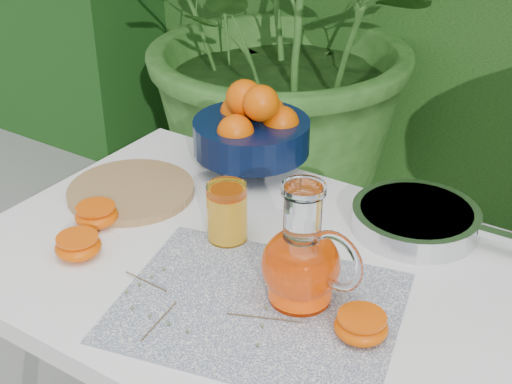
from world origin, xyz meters
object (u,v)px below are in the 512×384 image
Objects in this scene: fruit_bowl at (253,129)px; saute_pan at (417,219)px; juice_pitcher at (302,262)px; white_table at (250,297)px; cutting_board at (131,191)px.

saute_pan is (0.40, -0.05, -0.07)m from fruit_bowl.
fruit_bowl is 0.48m from juice_pitcher.
white_table is 4.75× the size of juice_pitcher.
fruit_bowl reaches higher than white_table.
fruit_bowl is 1.21× the size of juice_pitcher.
fruit_bowl is (0.14, 0.24, 0.08)m from cutting_board.
cutting_board is 0.58m from saute_pan.
white_table is at bearing -10.58° from cutting_board.
juice_pitcher is at bearing -13.39° from cutting_board.
saute_pan is (0.21, 0.26, 0.11)m from white_table.
white_table is 3.91× the size of fruit_bowl.
juice_pitcher is at bearing -103.66° from saute_pan.
fruit_bowl reaches higher than cutting_board.
fruit_bowl is at bearing 60.07° from cutting_board.
fruit_bowl is 0.41m from saute_pan.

